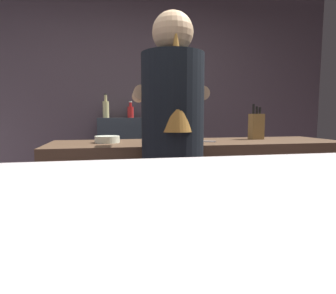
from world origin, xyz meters
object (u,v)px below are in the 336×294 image
object	(u,v)px
knife_block	(256,126)
bottle_soy	(131,111)
bartender	(173,144)
chefs_knife	(199,141)
bottle_vinegar	(106,109)
mixing_bowl	(107,139)

from	to	relation	value
knife_block	bottle_soy	xyz separation A→B (m)	(-0.89, 1.32, 0.13)
bartender	chefs_knife	world-z (taller)	bartender
knife_block	chefs_knife	distance (m)	0.55
chefs_knife	bottle_soy	distance (m)	1.52
bartender	chefs_knife	xyz separation A→B (m)	(0.28, 0.41, -0.03)
bartender	bottle_soy	xyz separation A→B (m)	(-0.09, 1.87, 0.21)
knife_block	bottle_vinegar	distance (m)	1.75
knife_block	bottle_vinegar	xyz separation A→B (m)	(-1.17, 1.29, 0.16)
chefs_knife	bottle_soy	xyz separation A→B (m)	(-0.37, 1.46, 0.23)
bartender	mixing_bowl	distance (m)	0.59
bartender	bottle_soy	bearing A→B (deg)	5.66
mixing_bowl	bottle_vinegar	xyz separation A→B (m)	(-0.02, 1.36, 0.24)
knife_block	chefs_knife	size ratio (longest dim) A/B	1.15
bottle_vinegar	bartender	bearing A→B (deg)	-78.59
knife_block	mixing_bowl	distance (m)	1.16
mixing_bowl	chefs_knife	world-z (taller)	mixing_bowl
mixing_bowl	bottle_soy	xyz separation A→B (m)	(0.27, 1.39, 0.21)
knife_block	bartender	bearing A→B (deg)	-145.74
knife_block	mixing_bowl	world-z (taller)	knife_block
knife_block	bottle_vinegar	bearing A→B (deg)	132.22
bartender	mixing_bowl	size ratio (longest dim) A/B	9.89
bartender	knife_block	size ratio (longest dim) A/B	6.06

